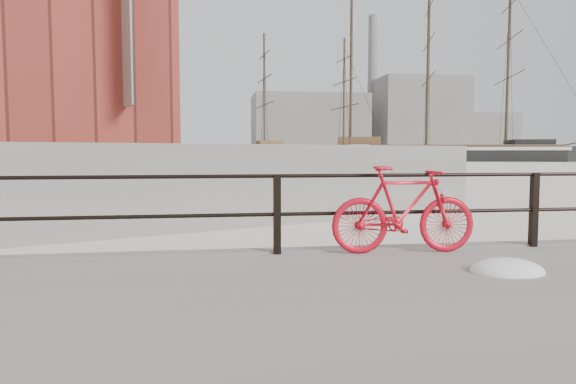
{
  "coord_description": "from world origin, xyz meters",
  "views": [
    {
      "loc": [
        -7.8,
        -6.47,
        1.62
      ],
      "look_at": [
        -6.62,
        1.5,
        1.0
      ],
      "focal_mm": 32.0,
      "sensor_mm": 36.0,
      "label": 1
    }
  ],
  "objects_px": {
    "barque_black": "(426,161)",
    "schooner_left": "(24,165)",
    "schooner_mid": "(305,163)",
    "bicycle": "(404,210)"
  },
  "relations": [
    {
      "from": "barque_black",
      "to": "schooner_left",
      "type": "bearing_deg",
      "value": -147.66
    },
    {
      "from": "schooner_left",
      "to": "barque_black",
      "type": "bearing_deg",
      "value": 17.14
    },
    {
      "from": "barque_black",
      "to": "schooner_left",
      "type": "height_order",
      "value": "barque_black"
    },
    {
      "from": "schooner_mid",
      "to": "schooner_left",
      "type": "relative_size",
      "value": 1.13
    },
    {
      "from": "schooner_mid",
      "to": "schooner_left",
      "type": "distance_m",
      "value": 40.74
    },
    {
      "from": "bicycle",
      "to": "barque_black",
      "type": "xyz_separation_m",
      "value": [
        37.21,
        84.94,
        -0.9
      ]
    },
    {
      "from": "bicycle",
      "to": "barque_black",
      "type": "relative_size",
      "value": 0.03
    },
    {
      "from": "bicycle",
      "to": "schooner_left",
      "type": "xyz_separation_m",
      "value": [
        -27.35,
        67.1,
        -0.9
      ]
    },
    {
      "from": "schooner_mid",
      "to": "schooner_left",
      "type": "xyz_separation_m",
      "value": [
        -39.84,
        -8.5,
        0.0
      ]
    },
    {
      "from": "bicycle",
      "to": "schooner_left",
      "type": "height_order",
      "value": "schooner_left"
    }
  ]
}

